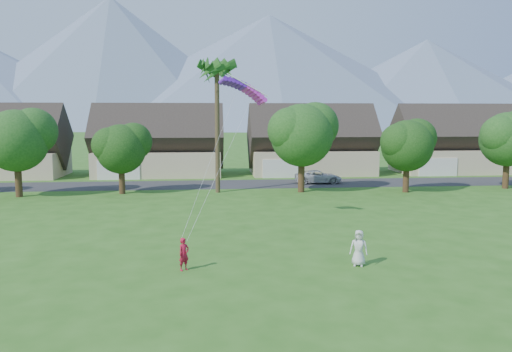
{
  "coord_description": "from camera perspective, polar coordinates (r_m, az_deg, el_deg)",
  "views": [
    {
      "loc": [
        -2.62,
        -18.92,
        7.34
      ],
      "look_at": [
        0.0,
        10.0,
        3.8
      ],
      "focal_mm": 35.0,
      "sensor_mm": 36.0,
      "label": 1
    }
  ],
  "objects": [
    {
      "name": "tree_row",
      "position": [
        46.93,
        -3.37,
        3.94
      ],
      "size": [
        62.27,
        6.67,
        8.45
      ],
      "color": "#47301C",
      "rests_on": "ground"
    },
    {
      "name": "fan_palm",
      "position": [
        47.64,
        -4.51,
        12.3
      ],
      "size": [
        3.0,
        3.0,
        13.8
      ],
      "color": "#4C3D26",
      "rests_on": "ground"
    },
    {
      "name": "street",
      "position": [
        53.49,
        -2.32,
        -0.94
      ],
      "size": [
        90.0,
        7.0,
        0.01
      ],
      "primitive_type": "cube",
      "color": "#2D2D30",
      "rests_on": "ground"
    },
    {
      "name": "houses_row",
      "position": [
        62.12,
        -2.29,
        3.34
      ],
      "size": [
        72.75,
        8.19,
        8.86
      ],
      "color": "beige",
      "rests_on": "ground"
    },
    {
      "name": "mountain_ridge",
      "position": [
        280.07,
        -2.54,
        11.38
      ],
      "size": [
        540.0,
        240.0,
        70.0
      ],
      "color": "slate",
      "rests_on": "ground"
    },
    {
      "name": "watcher",
      "position": [
        25.14,
        11.66,
        -8.06
      ],
      "size": [
        1.01,
        0.83,
        1.78
      ],
      "primitive_type": "imported",
      "rotation": [
        0.0,
        0.0,
        -0.34
      ],
      "color": "silver",
      "rests_on": "ground"
    },
    {
      "name": "parafoil_kite",
      "position": [
        32.71,
        -1.33,
        10.07
      ],
      "size": [
        3.33,
        1.31,
        0.5
      ],
      "rotation": [
        0.0,
        0.0,
        0.21
      ],
      "color": "#631AC5",
      "rests_on": "ground"
    },
    {
      "name": "kite_flyer",
      "position": [
        24.2,
        -8.24,
        -8.83
      ],
      "size": [
        0.68,
        0.66,
        1.58
      ],
      "primitive_type": "imported",
      "rotation": [
        0.0,
        0.0,
        0.72
      ],
      "color": "#B6142F",
      "rests_on": "ground"
    },
    {
      "name": "parked_car",
      "position": [
        54.58,
        7.13,
        -0.09
      ],
      "size": [
        5.1,
        2.39,
        1.41
      ],
      "primitive_type": "imported",
      "rotation": [
        0.0,
        0.0,
        1.56
      ],
      "color": "silver",
      "rests_on": "ground"
    },
    {
      "name": "ground",
      "position": [
        20.46,
        2.6,
        -14.07
      ],
      "size": [
        500.0,
        500.0,
        0.0
      ],
      "primitive_type": "plane",
      "color": "#2D6019",
      "rests_on": "ground"
    }
  ]
}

